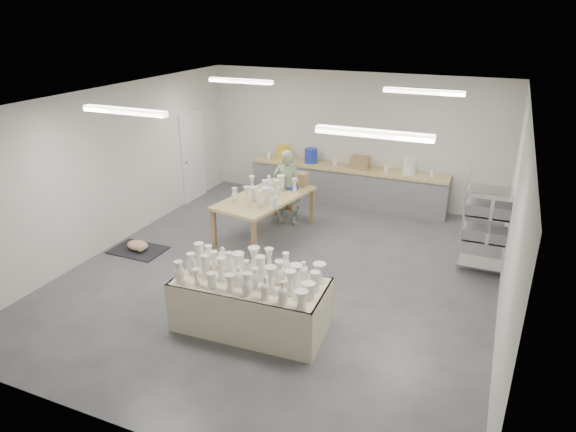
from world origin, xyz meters
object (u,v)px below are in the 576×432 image
at_px(potter, 287,187).
at_px(drying_table, 252,301).
at_px(work_table, 269,195).
at_px(red_stool, 292,208).

bearing_deg(potter, drying_table, 96.57).
xyz_separation_m(drying_table, work_table, (-1.19, 3.13, 0.40)).
xyz_separation_m(work_table, potter, (0.13, 0.62, -0.02)).
distance_m(drying_table, red_stool, 4.17).
distance_m(drying_table, work_table, 3.38).
xyz_separation_m(drying_table, potter, (-1.06, 3.75, 0.38)).
height_order(drying_table, work_table, work_table).
relative_size(potter, red_stool, 4.40).
bearing_deg(work_table, potter, 88.13).
distance_m(potter, red_stool, 0.62).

